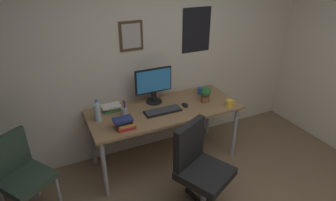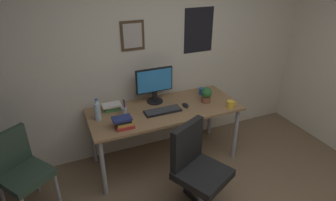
% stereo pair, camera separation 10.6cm
% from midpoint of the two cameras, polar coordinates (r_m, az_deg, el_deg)
% --- Properties ---
extents(wall_back, '(4.40, 0.10, 2.60)m').
position_cam_midpoint_polar(wall_back, '(3.56, -3.30, 9.77)').
color(wall_back, beige).
rests_on(wall_back, ground_plane).
extents(desk, '(1.79, 0.74, 0.74)m').
position_cam_midpoint_polar(desk, '(3.39, -1.62, -2.67)').
color(desk, '#936D47').
rests_on(desk, ground_plane).
extents(office_chair, '(0.61, 0.61, 0.95)m').
position_cam_midpoint_polar(office_chair, '(2.85, 5.11, -12.74)').
color(office_chair, black).
rests_on(office_chair, ground_plane).
extents(side_chair, '(0.59, 0.59, 0.88)m').
position_cam_midpoint_polar(side_chair, '(3.16, -28.40, -12.53)').
color(side_chair, '#334738').
rests_on(side_chair, ground_plane).
extents(monitor, '(0.46, 0.20, 0.43)m').
position_cam_midpoint_polar(monitor, '(3.41, -3.80, 3.32)').
color(monitor, black).
rests_on(monitor, desk).
extents(keyboard, '(0.43, 0.15, 0.03)m').
position_cam_midpoint_polar(keyboard, '(3.28, -1.99, -2.12)').
color(keyboard, black).
rests_on(keyboard, desk).
extents(computer_mouse, '(0.06, 0.11, 0.04)m').
position_cam_midpoint_polar(computer_mouse, '(3.40, 2.55, -0.89)').
color(computer_mouse, black).
rests_on(computer_mouse, desk).
extents(water_bottle, '(0.07, 0.07, 0.25)m').
position_cam_midpoint_polar(water_bottle, '(3.16, -14.90, -2.33)').
color(water_bottle, silver).
rests_on(water_bottle, desk).
extents(coffee_mug_near, '(0.11, 0.07, 0.09)m').
position_cam_midpoint_polar(coffee_mug_near, '(3.72, 5.71, 1.97)').
color(coffee_mug_near, '#2659B2').
rests_on(coffee_mug_near, desk).
extents(coffee_mug_far, '(0.12, 0.08, 0.09)m').
position_cam_midpoint_polar(coffee_mug_far, '(3.44, 11.40, -0.56)').
color(coffee_mug_far, yellow).
rests_on(coffee_mug_far, desk).
extents(potted_plant, '(0.13, 0.13, 0.19)m').
position_cam_midpoint_polar(potted_plant, '(3.50, 6.65, 1.35)').
color(potted_plant, brown).
rests_on(potted_plant, desk).
extents(pen_cup, '(0.07, 0.07, 0.20)m').
position_cam_midpoint_polar(pen_cup, '(3.22, -9.68, -2.19)').
color(pen_cup, '#9EA0A5').
rests_on(pen_cup, desk).
extents(book_stack_left, '(0.22, 0.14, 0.08)m').
position_cam_midpoint_polar(book_stack_left, '(3.36, -12.11, -1.40)').
color(book_stack_left, '#33723F').
rests_on(book_stack_left, desk).
extents(book_stack_right, '(0.22, 0.15, 0.12)m').
position_cam_midpoint_polar(book_stack_right, '(2.99, -9.76, -4.52)').
color(book_stack_right, '#B22D28').
rests_on(book_stack_right, desk).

